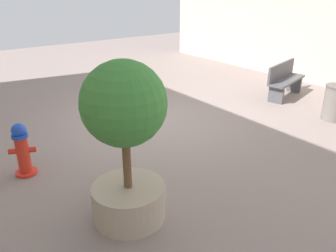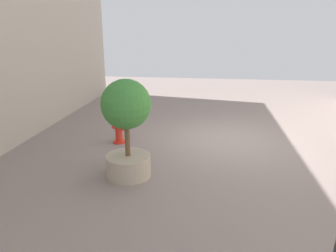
% 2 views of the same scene
% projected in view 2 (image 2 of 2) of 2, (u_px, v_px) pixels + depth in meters
% --- Properties ---
extents(ground_plane, '(23.40, 23.40, 0.00)m').
position_uv_depth(ground_plane, '(226.00, 139.00, 9.26)').
color(ground_plane, gray).
extents(fire_hydrant, '(0.43, 0.41, 0.92)m').
position_uv_depth(fire_hydrant, '(119.00, 127.00, 8.85)').
color(fire_hydrant, red).
rests_on(fire_hydrant, ground_plane).
extents(planter_tree, '(1.06, 1.06, 2.17)m').
position_uv_depth(planter_tree, '(127.00, 123.00, 6.60)').
color(planter_tree, tan).
rests_on(planter_tree, ground_plane).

